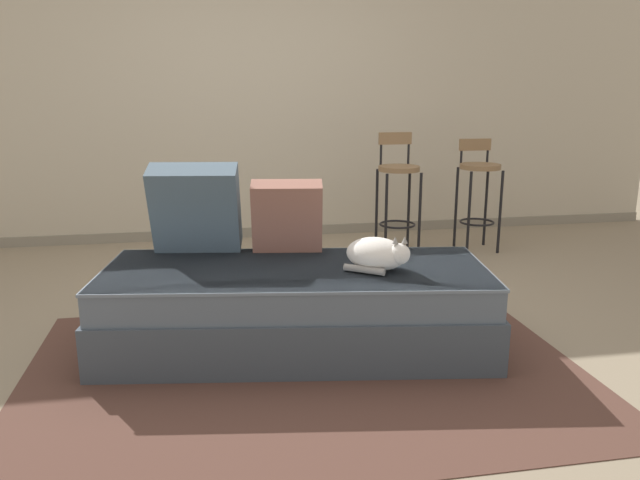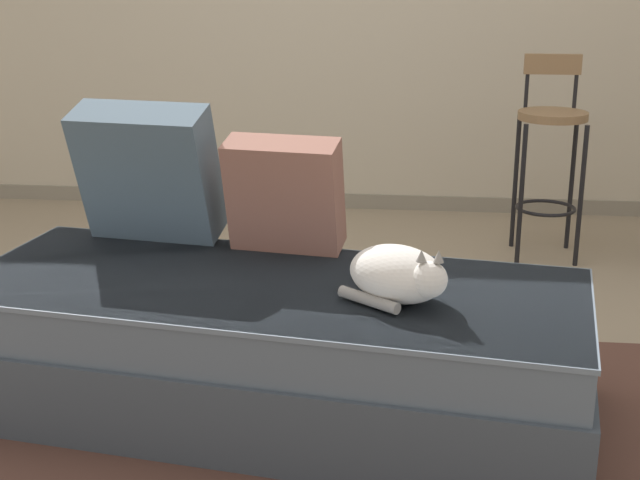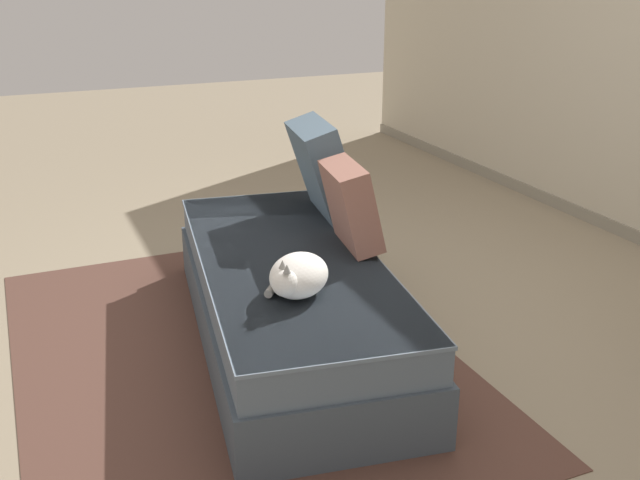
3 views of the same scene
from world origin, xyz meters
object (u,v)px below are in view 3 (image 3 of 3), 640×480
at_px(cat, 297,276).
at_px(throw_pillow_corner, 323,168).
at_px(couch, 289,299).
at_px(throw_pillow_middle, 351,205).

bearing_deg(cat, throw_pillow_corner, 150.80).
height_order(throw_pillow_corner, cat, throw_pillow_corner).
distance_m(couch, throw_pillow_corner, 0.81).
relative_size(throw_pillow_corner, cat, 1.33).
bearing_deg(throw_pillow_corner, throw_pillow_middle, -8.43).
xyz_separation_m(throw_pillow_corner, throw_pillow_middle, (0.51, -0.08, -0.05)).
relative_size(throw_pillow_corner, throw_pillow_middle, 1.24).
height_order(couch, throw_pillow_corner, throw_pillow_corner).
bearing_deg(couch, throw_pillow_corner, 141.86).
bearing_deg(throw_pillow_middle, couch, -89.38).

